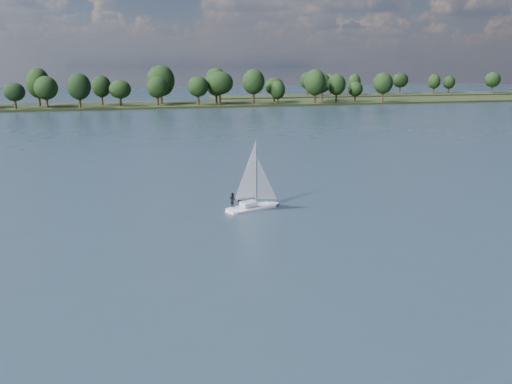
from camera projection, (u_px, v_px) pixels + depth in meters
ground at (154, 140)px, 123.79m from camera, size 700.00×700.00×0.00m
far_shore at (119, 106)px, 228.40m from camera, size 660.00×40.00×1.50m
far_shore_back at (406, 95)px, 318.81m from camera, size 220.00×30.00×1.40m
sailboat at (251, 190)px, 62.99m from camera, size 6.40×3.70×8.13m
treeline at (111, 86)px, 222.33m from camera, size 562.80×73.83×17.68m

